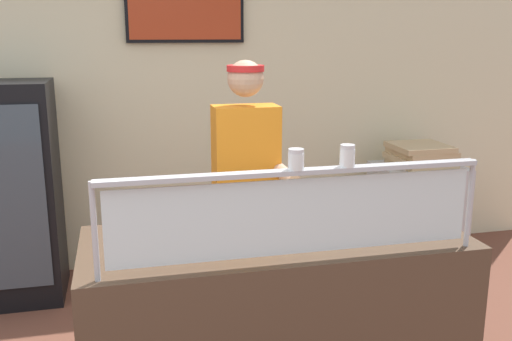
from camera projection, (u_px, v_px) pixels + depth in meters
shop_rear_unit at (205, 101)px, 4.72m from camera, size 6.24×0.13×2.70m
serving_counter at (275, 326)px, 2.87m from camera, size 1.84×0.77×0.95m
sneeze_guard at (297, 203)px, 2.39m from camera, size 1.67×0.06×0.41m
pizza_tray at (272, 229)px, 2.82m from camera, size 0.50×0.50×0.04m
pizza_server at (265, 227)px, 2.78m from camera, size 0.14×0.29×0.01m
parmesan_shaker at (296, 161)px, 2.35m from camera, size 0.07×0.07×0.09m
pepper_flake_shaker at (347, 157)px, 2.40m from camera, size 0.06×0.06×0.09m
worker_figure at (247, 188)px, 3.41m from camera, size 0.41×0.50×1.76m
drink_fridge at (4, 193)px, 4.08m from camera, size 0.73×0.60×1.59m
prep_shelf at (416, 213)px, 4.87m from camera, size 0.70×0.55×0.83m
pizza_box_stack at (420, 155)px, 4.75m from camera, size 0.49×0.47×0.18m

